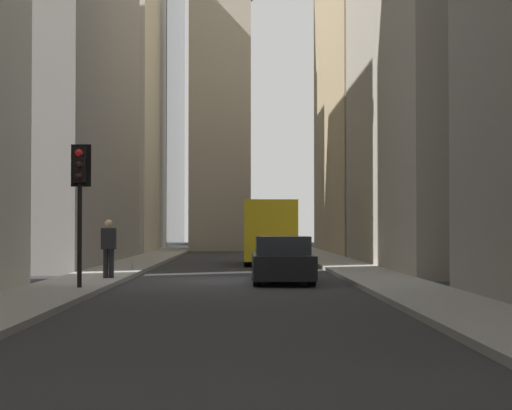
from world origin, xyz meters
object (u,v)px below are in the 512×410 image
at_px(sedan_black, 282,261).
at_px(pedestrian, 109,246).
at_px(delivery_truck, 269,232).
at_px(discarded_bottle, 132,266).
at_px(traffic_light_foreground, 80,182).

xyz_separation_m(sedan_black, pedestrian, (0.38, 5.27, 0.45)).
bearing_deg(sedan_black, delivery_truck, -0.00).
bearing_deg(pedestrian, sedan_black, -94.17).
distance_m(pedestrian, discarded_bottle, 5.83).
bearing_deg(traffic_light_foreground, discarded_bottle, -0.63).
bearing_deg(discarded_bottle, delivery_truck, -36.91).
relative_size(delivery_truck, discarded_bottle, 23.93).
bearing_deg(sedan_black, pedestrian, 85.83).
xyz_separation_m(sedan_black, traffic_light_foreground, (-3.73, 5.39, 2.19)).
distance_m(sedan_black, pedestrian, 5.30).
xyz_separation_m(delivery_truck, sedan_black, (-13.17, 0.00, -0.80)).
xyz_separation_m(traffic_light_foreground, discarded_bottle, (9.87, -0.11, -2.60)).
height_order(delivery_truck, pedestrian, delivery_truck).
relative_size(delivery_truck, pedestrian, 3.64).
relative_size(sedan_black, discarded_bottle, 15.93).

